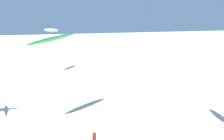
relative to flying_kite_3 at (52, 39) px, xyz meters
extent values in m
cylinder|color=#4C4C51|center=(7.50, -9.35, 2.14)|extent=(0.17, 2.30, 20.87)
ellipsoid|color=green|center=(0.00, 0.00, 0.00)|extent=(5.98, 5.02, 1.50)
ellipsoid|color=purple|center=(0.00, 0.00, 0.04)|extent=(5.71, 4.56, 1.07)
cylinder|color=#4C4C51|center=(0.83, -4.41, -4.19)|extent=(1.67, 8.85, 8.20)
ellipsoid|color=white|center=(1.78, 24.24, -0.48)|extent=(4.03, 4.89, 1.01)
ellipsoid|color=#19B2B7|center=(1.78, 24.24, -0.45)|extent=(3.36, 4.43, 0.52)
cylinder|color=#4C4C51|center=(0.69, 20.17, -4.42)|extent=(2.20, 8.16, 7.74)
cube|color=red|center=(2.17, -10.62, -7.09)|extent=(0.36, 0.35, 0.59)
cylinder|color=tan|center=(2.33, -10.48, -7.13)|extent=(0.09, 0.09, 0.56)
cylinder|color=tan|center=(2.01, -10.76, -7.13)|extent=(0.09, 0.09, 0.56)
sphere|color=tan|center=(2.17, -10.62, -6.66)|extent=(0.21, 0.21, 0.21)
camera|label=1|loc=(-2.33, -30.39, 2.76)|focal=43.04mm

